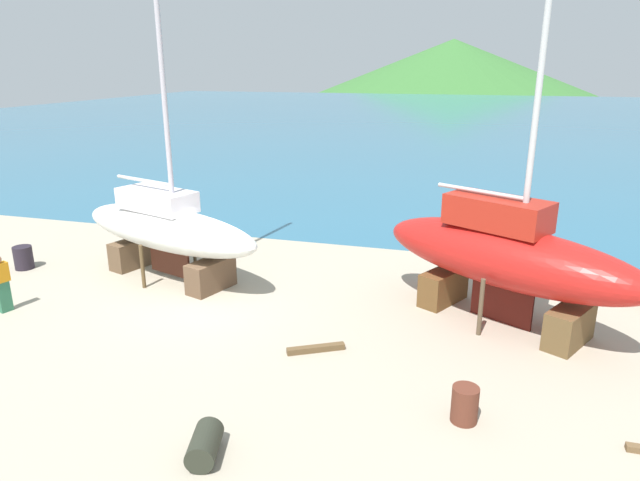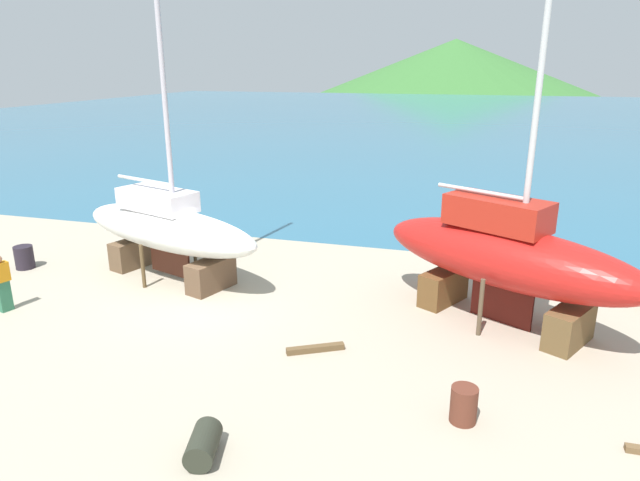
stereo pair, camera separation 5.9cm
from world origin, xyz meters
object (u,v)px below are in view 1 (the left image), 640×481
Objects in this scene: barrel_tipped_left at (23,258)px; barrel_tipped_right at (465,404)px; sailboat_mid_port at (166,227)px; barrel_rust_mid at (205,445)px; sailboat_far_slipway at (505,255)px; worker at (2,283)px.

barrel_tipped_left reaches higher than barrel_tipped_right.
barrel_rust_mid is (5.31, -7.86, -1.46)m from sailboat_mid_port.
barrel_rust_mid is 5.07m from barrel_tipped_right.
sailboat_far_slipway is (10.51, -0.47, 0.21)m from sailboat_mid_port.
barrel_tipped_right is (-0.75, -4.97, -1.56)m from sailboat_far_slipway.
barrel_rust_mid is at bearing -34.10° from barrel_tipped_left.
sailboat_mid_port is 10.53m from sailboat_far_slipway.
barrel_tipped_left is at bearing 142.69° from worker.
sailboat_mid_port reaches higher than sailboat_far_slipway.
barrel_rust_mid is 1.18× the size of barrel_tipped_left.
sailboat_mid_port is 5.53m from barrel_tipped_left.
sailboat_far_slipway reaches higher than barrel_rust_mid.
sailboat_far_slipway reaches higher than worker.
barrel_rust_mid is 1.25× the size of barrel_tipped_right.
sailboat_mid_port is at bearing 67.11° from worker.
worker is 9.43m from barrel_rust_mid.
sailboat_far_slipway is at bearing 15.79° from sailboat_mid_port.
sailboat_far_slipway is 16.56× the size of barrel_tipped_left.
sailboat_mid_port is 1.02× the size of sailboat_far_slipway.
barrel_tipped_right is (9.77, -5.45, -1.35)m from sailboat_mid_port.
barrel_tipped_right is at bearing 9.72° from worker.
sailboat_far_slipway is 14.08m from worker.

